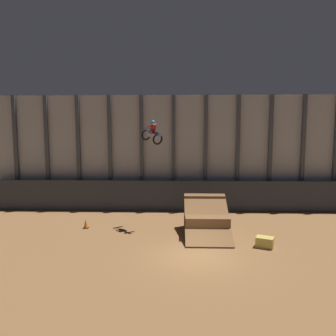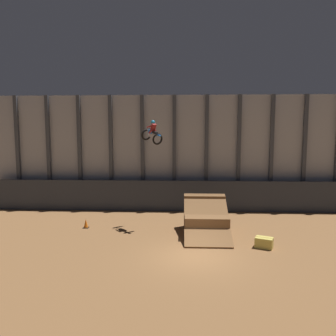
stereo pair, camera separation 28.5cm
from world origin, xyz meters
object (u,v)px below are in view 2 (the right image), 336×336
at_px(traffic_cone_near_ramp, 86,224).
at_px(rider_bike_solo, 152,133).
at_px(dirt_ramp, 205,220).
at_px(hay_bale_trackside, 264,243).

bearing_deg(traffic_cone_near_ramp, rider_bike_solo, 9.71).
xyz_separation_m(dirt_ramp, hay_bale_trackside, (2.95, -2.56, -0.50)).
distance_m(dirt_ramp, rider_bike_solo, 6.41).
xyz_separation_m(rider_bike_solo, hay_bale_trackside, (6.32, -3.88, -5.78)).
height_order(dirt_ramp, rider_bike_solo, rider_bike_solo).
xyz_separation_m(dirt_ramp, traffic_cone_near_ramp, (-7.63, 0.59, -0.50)).
height_order(dirt_ramp, hay_bale_trackside, dirt_ramp).
xyz_separation_m(traffic_cone_near_ramp, hay_bale_trackside, (10.58, -3.15, -0.00)).
bearing_deg(hay_bale_trackside, dirt_ramp, 139.04).
relative_size(rider_bike_solo, traffic_cone_near_ramp, 2.98).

